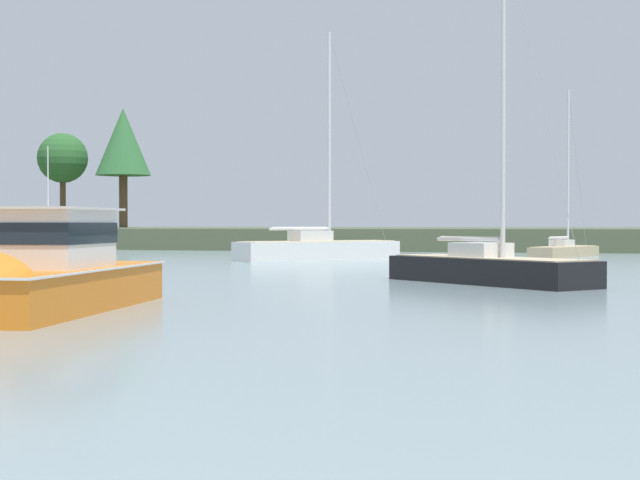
{
  "coord_description": "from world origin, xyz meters",
  "views": [
    {
      "loc": [
        7.68,
        -8.58,
        2.11
      ],
      "look_at": [
        0.49,
        20.99,
        1.6
      ],
      "focal_mm": 53.75,
      "sensor_mm": 36.0,
      "label": 1
    }
  ],
  "objects_px": {
    "sailboat_white": "(317,255)",
    "sailboat_sand": "(564,253)",
    "sailboat_black": "(489,276)",
    "cruiser_orange": "(34,290)",
    "dinghy_red": "(43,266)"
  },
  "relations": [
    {
      "from": "sailboat_white",
      "to": "sailboat_sand",
      "type": "distance_m",
      "value": 16.71
    },
    {
      "from": "sailboat_black",
      "to": "sailboat_sand",
      "type": "bearing_deg",
      "value": 84.28
    },
    {
      "from": "sailboat_black",
      "to": "cruiser_orange",
      "type": "relative_size",
      "value": 1.27
    },
    {
      "from": "sailboat_black",
      "to": "sailboat_sand",
      "type": "xyz_separation_m",
      "value": [
        2.91,
        29.07,
        -0.03
      ]
    },
    {
      "from": "dinghy_red",
      "to": "cruiser_orange",
      "type": "xyz_separation_m",
      "value": [
        11.08,
        -19.73,
        0.4
      ]
    },
    {
      "from": "cruiser_orange",
      "to": "dinghy_red",
      "type": "bearing_deg",
      "value": 119.31
    },
    {
      "from": "sailboat_black",
      "to": "cruiser_orange",
      "type": "xyz_separation_m",
      "value": [
        -9.54,
        -14.13,
        0.3
      ]
    },
    {
      "from": "sailboat_white",
      "to": "cruiser_orange",
      "type": "height_order",
      "value": "sailboat_white"
    },
    {
      "from": "cruiser_orange",
      "to": "sailboat_sand",
      "type": "height_order",
      "value": "sailboat_sand"
    },
    {
      "from": "sailboat_white",
      "to": "sailboat_sand",
      "type": "height_order",
      "value": "sailboat_white"
    },
    {
      "from": "sailboat_sand",
      "to": "cruiser_orange",
      "type": "bearing_deg",
      "value": -106.08
    },
    {
      "from": "sailboat_black",
      "to": "dinghy_red",
      "type": "xyz_separation_m",
      "value": [
        -20.62,
        5.6,
        -0.11
      ]
    },
    {
      "from": "dinghy_red",
      "to": "sailboat_sand",
      "type": "height_order",
      "value": "sailboat_sand"
    },
    {
      "from": "dinghy_red",
      "to": "sailboat_sand",
      "type": "distance_m",
      "value": 33.24
    },
    {
      "from": "sailboat_white",
      "to": "cruiser_orange",
      "type": "relative_size",
      "value": 1.41
    }
  ]
}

